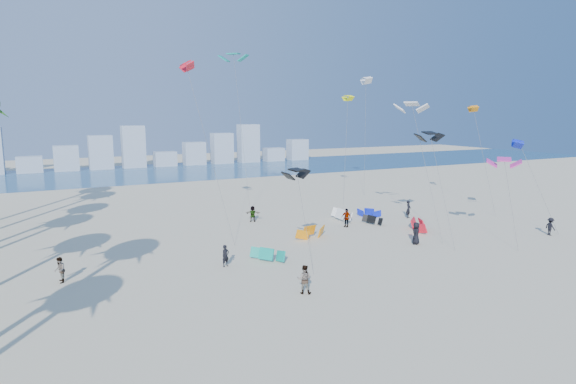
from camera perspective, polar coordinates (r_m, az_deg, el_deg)
name	(u,v)px	position (r m, az deg, el deg)	size (l,w,h in m)	color
ground	(378,331)	(25.36, 10.62, -15.93)	(220.00, 220.00, 0.00)	beige
ocean	(136,173)	(91.86, -17.63, 2.13)	(220.00, 220.00, 0.00)	navy
kitesurfer_near	(226,256)	(34.63, -7.42, -7.51)	(0.57, 0.37, 1.56)	black
kitesurfer_mid	(304,279)	(29.39, 1.94, -10.31)	(0.86, 0.67, 1.77)	gray
kitesurfers_far	(347,226)	(43.08, 7.00, -4.05)	(40.19, 18.14, 1.86)	black
grounded_kites	(350,226)	(44.94, 7.32, -3.98)	(19.20, 12.63, 1.09)	#0C9583
flying_kites	(365,99)	(50.82, 9.14, 10.89)	(32.98, 32.95, 17.95)	black
distant_skyline	(120,153)	(101.25, -19.29, 4.42)	(85.00, 3.00, 8.40)	#9EADBF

